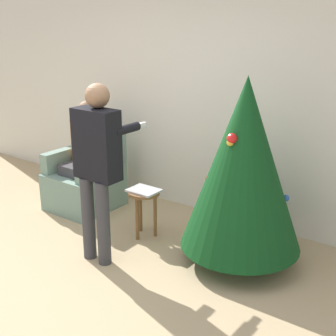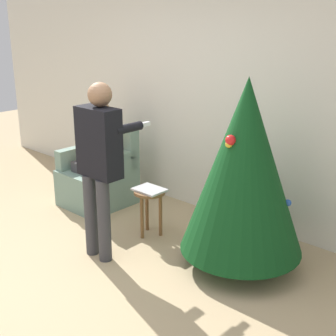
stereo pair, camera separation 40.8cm
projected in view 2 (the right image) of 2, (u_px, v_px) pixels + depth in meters
ground_plane at (41, 281)px, 4.02m from camera, size 14.00×14.00×0.00m
wall_back at (205, 94)px, 5.16m from camera, size 8.00×0.06×2.70m
christmas_tree at (244, 167)px, 4.00m from camera, size 1.09×1.09×1.71m
armchair at (100, 177)px, 5.60m from camera, size 0.69×0.76×0.91m
person_seated at (97, 149)px, 5.47m from camera, size 0.36×0.46×1.26m
person_standing at (99, 156)px, 4.17m from camera, size 0.44×0.57×1.64m
side_stool at (150, 200)px, 4.76m from camera, size 0.32×0.32×0.49m
laptop at (149, 190)px, 4.73m from camera, size 0.31×0.24×0.02m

